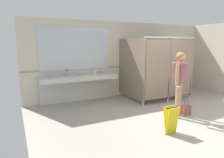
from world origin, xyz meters
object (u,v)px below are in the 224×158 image
(person_standing, at_px, (180,77))
(paper_cup, at_px, (95,73))
(handbag, at_px, (186,110))
(wet_floor_sign, at_px, (171,120))
(soap_dispenser, at_px, (67,73))

(person_standing, relative_size, paper_cup, 15.34)
(handbag, height_order, paper_cup, paper_cup)
(person_standing, xyz_separation_m, paper_cup, (-1.38, 2.29, -0.12))
(handbag, height_order, wet_floor_sign, wet_floor_sign)
(handbag, height_order, soap_dispenser, soap_dispenser)
(person_standing, relative_size, wet_floor_sign, 2.89)
(wet_floor_sign, bearing_deg, paper_cup, 100.17)
(person_standing, relative_size, handbag, 4.26)
(soap_dispenser, xyz_separation_m, paper_cup, (0.84, -0.23, -0.03))
(person_standing, bearing_deg, soap_dispenser, 131.29)
(soap_dispenser, relative_size, paper_cup, 1.84)
(person_standing, distance_m, soap_dispenser, 3.37)
(handbag, bearing_deg, wet_floor_sign, -149.53)
(person_standing, xyz_separation_m, soap_dispenser, (-2.22, 2.53, -0.09))
(soap_dispenser, xyz_separation_m, wet_floor_sign, (1.37, -3.20, -0.67))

